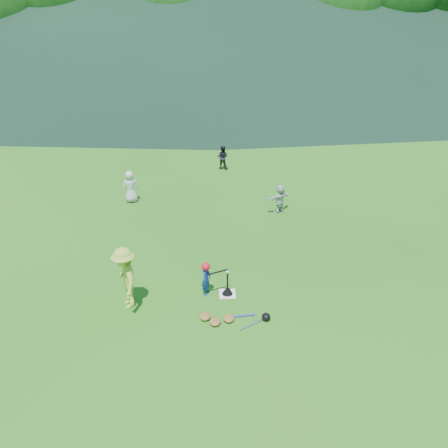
% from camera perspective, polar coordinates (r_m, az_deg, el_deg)
% --- Properties ---
extents(ground, '(120.00, 120.00, 0.00)m').
position_cam_1_polar(ground, '(12.23, 0.45, -9.14)').
color(ground, '#1E5413').
rests_on(ground, ground).
extents(home_plate, '(0.45, 0.45, 0.02)m').
position_cam_1_polar(home_plate, '(12.22, 0.45, -9.10)').
color(home_plate, silver).
rests_on(home_plate, ground).
extents(baseball, '(0.08, 0.08, 0.08)m').
position_cam_1_polar(baseball, '(11.80, 0.46, -6.26)').
color(baseball, white).
rests_on(baseball, batting_tee).
extents(batter_child, '(0.34, 0.41, 0.96)m').
position_cam_1_polar(batter_child, '(11.99, -2.35, -7.19)').
color(batter_child, navy).
rests_on(batter_child, ground).
extents(adult_coach, '(0.97, 1.27, 1.73)m').
position_cam_1_polar(adult_coach, '(11.61, -12.75, -6.88)').
color(adult_coach, '#9DBC37').
rests_on(adult_coach, ground).
extents(fielder_a, '(0.71, 0.56, 1.29)m').
position_cam_1_polar(fielder_a, '(17.79, -12.10, 4.79)').
color(fielder_a, silver).
rests_on(fielder_a, ground).
extents(fielder_b, '(0.66, 0.59, 1.15)m').
position_cam_1_polar(fielder_b, '(21.03, -0.21, 8.71)').
color(fielder_b, black).
rests_on(fielder_b, ground).
extents(fielder_d, '(1.06, 0.84, 1.13)m').
position_cam_1_polar(fielder_d, '(16.66, 7.30, 3.32)').
color(fielder_d, '#BABABA').
rests_on(fielder_d, ground).
extents(batting_tee, '(0.30, 0.30, 0.68)m').
position_cam_1_polar(batting_tee, '(12.15, 0.45, -8.65)').
color(batting_tee, black).
rests_on(batting_tee, home_plate).
extents(batter_gear, '(0.72, 0.28, 0.32)m').
position_cam_1_polar(batter_gear, '(11.78, -2.26, -5.65)').
color(batter_gear, red).
rests_on(batter_gear, ground).
extents(equipment_pile, '(1.80, 0.70, 0.19)m').
position_cam_1_polar(equipment_pile, '(11.30, 0.63, -12.23)').
color(equipment_pile, olive).
rests_on(equipment_pile, ground).
extents(outfield_fence, '(70.07, 0.08, 1.33)m').
position_cam_1_polar(outfield_fence, '(38.40, -1.50, 17.38)').
color(outfield_fence, gray).
rests_on(outfield_fence, ground).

